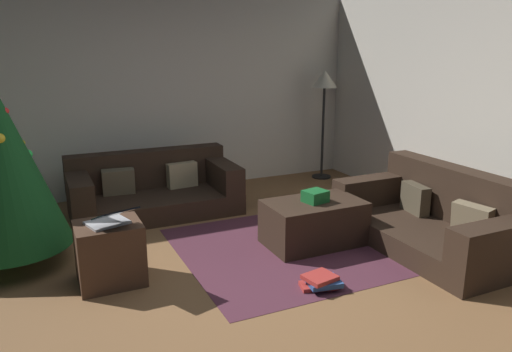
# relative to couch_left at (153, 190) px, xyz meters

# --- Properties ---
(ground_plane) EXTENTS (6.40, 6.40, 0.00)m
(ground_plane) POSITION_rel_couch_left_xyz_m (0.00, -2.25, -0.26)
(ground_plane) COLOR brown
(rear_partition) EXTENTS (6.40, 0.12, 2.60)m
(rear_partition) POSITION_rel_couch_left_xyz_m (0.00, 0.89, 1.04)
(rear_partition) COLOR silver
(rear_partition) RESTS_ON ground_plane
(couch_left) EXTENTS (1.90, 0.97, 0.69)m
(couch_left) POSITION_rel_couch_left_xyz_m (0.00, 0.00, 0.00)
(couch_left) COLOR #332319
(couch_left) RESTS_ON ground_plane
(couch_right) EXTENTS (0.99, 1.84, 0.75)m
(couch_right) POSITION_rel_couch_left_xyz_m (2.27, -2.19, 0.01)
(couch_right) COLOR #332319
(couch_right) RESTS_ON ground_plane
(ottoman) EXTENTS (0.95, 0.58, 0.44)m
(ottoman) POSITION_rel_couch_left_xyz_m (1.20, -1.65, -0.04)
(ottoman) COLOR #332319
(ottoman) RESTS_ON ground_plane
(gift_box) EXTENTS (0.25, 0.23, 0.11)m
(gift_box) POSITION_rel_couch_left_xyz_m (1.20, -1.66, 0.23)
(gift_box) COLOR #19662D
(gift_box) RESTS_ON ottoman
(tv_remote) EXTENTS (0.11, 0.17, 0.02)m
(tv_remote) POSITION_rel_couch_left_xyz_m (1.35, -1.53, 0.19)
(tv_remote) COLOR black
(tv_remote) RESTS_ON ottoman
(christmas_tree) EXTENTS (1.05, 1.05, 1.75)m
(christmas_tree) POSITION_rel_couch_left_xyz_m (-1.49, -0.95, 0.67)
(christmas_tree) COLOR brown
(christmas_tree) RESTS_ON ground_plane
(side_table) EXTENTS (0.52, 0.44, 0.52)m
(side_table) POSITION_rel_couch_left_xyz_m (-0.75, -1.65, -0.00)
(side_table) COLOR #4C3323
(side_table) RESTS_ON ground_plane
(laptop) EXTENTS (0.41, 0.48, 0.19)m
(laptop) POSITION_rel_couch_left_xyz_m (-0.73, -1.71, 0.31)
(laptop) COLOR silver
(laptop) RESTS_ON side_table
(book_stack) EXTENTS (0.34, 0.27, 0.12)m
(book_stack) POSITION_rel_couch_left_xyz_m (0.77, -2.47, -0.20)
(book_stack) COLOR #B7332D
(book_stack) RESTS_ON ground_plane
(corner_lamp) EXTENTS (0.36, 0.36, 1.57)m
(corner_lamp) POSITION_rel_couch_left_xyz_m (2.64, 0.47, 1.07)
(corner_lamp) COLOR black
(corner_lamp) RESTS_ON ground_plane
(area_rug) EXTENTS (2.60, 2.00, 0.01)m
(area_rug) POSITION_rel_couch_left_xyz_m (1.20, -1.65, -0.26)
(area_rug) COLOR #532837
(area_rug) RESTS_ON ground_plane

